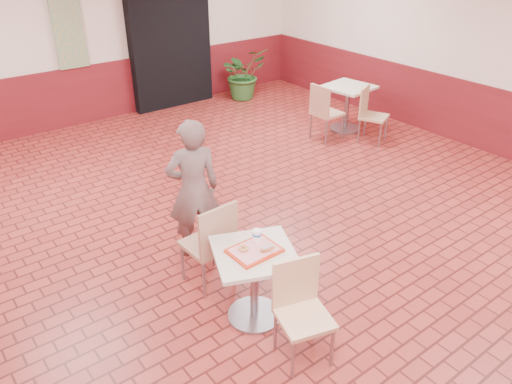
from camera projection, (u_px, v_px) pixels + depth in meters
room_shell at (297, 111)px, 5.06m from camera, size 8.01×10.01×3.01m
wainscot_band at (294, 196)px, 5.54m from camera, size 8.00×10.00×1.00m
corridor_doorway at (171, 48)px, 9.29m from camera, size 1.60×0.22×2.20m
promo_poster at (69, 31)px, 8.13m from camera, size 0.50×0.03×1.20m
main_table at (254, 274)px, 4.35m from camera, size 0.68×0.68×0.72m
chair_main_front at (301, 306)px, 3.99m from camera, size 0.50×0.50×0.88m
chair_main_back at (212, 241)px, 4.73m from camera, size 0.45×0.45×0.93m
customer at (193, 190)px, 5.12m from camera, size 0.64×0.52×1.53m
serving_tray at (254, 251)px, 4.23m from camera, size 0.42×0.32×0.03m
ring_donut at (243, 248)px, 4.22m from camera, size 0.12×0.12×0.03m
long_john_donut at (267, 248)px, 4.21m from camera, size 0.14×0.08×0.04m
paper_cup at (257, 235)px, 4.34m from camera, size 0.08×0.08×0.10m
second_table at (347, 100)px, 8.42m from camera, size 0.73×0.73×0.77m
chair_second_left at (324, 110)px, 8.02m from camera, size 0.43×0.43×0.92m
chair_second_front at (370, 112)px, 8.00m from camera, size 0.54×0.54×0.89m
potted_plant at (243, 74)px, 9.94m from camera, size 0.92×0.80×1.01m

